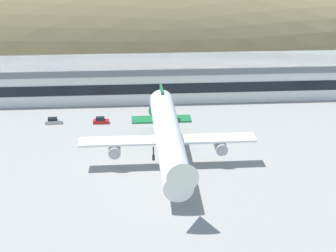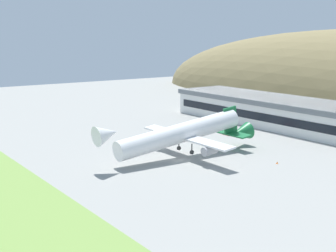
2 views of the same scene
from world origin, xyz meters
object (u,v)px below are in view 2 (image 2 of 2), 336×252
Objects in this scene: terminal_building at (321,117)px; service_car_1 at (227,133)px; service_car_0 at (206,127)px; traffic_cone_0 at (277,163)px; cargo_airplane at (183,134)px.

service_car_1 is (-15.99, -25.27, -4.78)m from terminal_building.
service_car_0 is 7.01× the size of traffic_cone_0.
service_car_0 is at bearing -137.97° from terminal_building.
cargo_airplane reaches higher than traffic_cone_0.
service_car_0 is (-27.21, -24.53, -4.80)m from terminal_building.
cargo_airplane is 12.02× the size of service_car_0.
service_car_0 is 1.08× the size of service_car_1.
service_car_1 is (11.22, -0.74, 0.01)m from service_car_0.
service_car_1 is at bearing -122.32° from terminal_building.
traffic_cone_0 is at bearing -22.51° from service_car_1.
terminal_building is 36.95m from service_car_0.
cargo_airplane is 31.81m from service_car_1.
traffic_cone_0 is (18.71, 14.86, -5.87)m from cargo_airplane.
terminal_building is at bearing 57.68° from service_car_1.
terminal_building reaches higher than traffic_cone_0.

